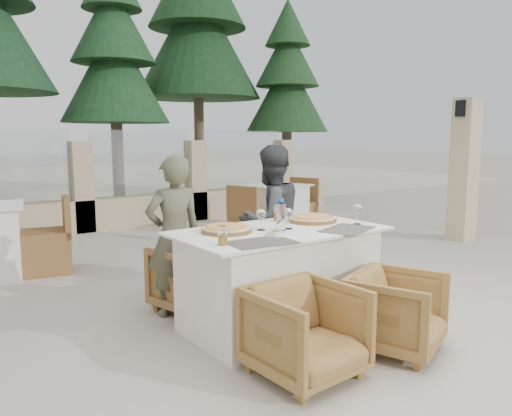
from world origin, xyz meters
TOP-DOWN VIEW (x-y plane):
  - ground at (0.00, 0.00)m, footprint 80.00×80.00m
  - perimeter_wall_far at (0.00, 4.80)m, footprint 10.00×0.34m
  - lantern_pillar at (4.20, 1.00)m, footprint 0.34×0.34m
  - pine_centre at (1.50, 7.20)m, footprint 2.20×2.20m
  - pine_mid_right at (3.80, 7.80)m, footprint 2.99×2.99m
  - pine_far_right at (5.50, 6.50)m, footprint 1.98×1.98m
  - dining_table at (0.01, -0.04)m, footprint 1.60×0.90m
  - placemat_near_left at (-0.38, -0.34)m, footprint 0.48×0.34m
  - placemat_near_right at (0.43, -0.35)m, footprint 0.53×0.44m
  - pizza_left at (-0.37, 0.09)m, footprint 0.44×0.44m
  - pizza_right at (0.46, 0.07)m, footprint 0.44×0.44m
  - water_bottle at (-0.00, -0.09)m, footprint 0.09×0.09m
  - wine_glass_centre at (-0.12, 0.01)m, footprint 0.10×0.10m
  - wine_glass_near at (0.08, -0.07)m, footprint 0.09×0.09m
  - wine_glass_corner at (0.66, -0.24)m, footprint 0.10×0.10m
  - beer_glass_left at (-0.63, -0.25)m, footprint 0.08×0.08m
  - beer_glass_right at (0.25, 0.27)m, footprint 0.08×0.08m
  - olive_dish at (-0.16, -0.23)m, footprint 0.12×0.12m
  - armchair_far_left at (-0.33, 0.67)m, footprint 0.75×0.76m
  - armchair_far_right at (0.35, 0.81)m, footprint 0.65×0.66m
  - armchair_near_left at (-0.36, -0.78)m, footprint 0.64×0.65m
  - armchair_near_right at (0.40, -0.86)m, footprint 0.76×0.77m
  - diner_left at (-0.51, 0.68)m, footprint 0.51×0.35m
  - diner_right at (0.47, 0.65)m, footprint 0.70×0.56m
  - bg_table_b at (2.18, 2.72)m, footprint 1.82×1.31m

SIDE VIEW (x-z plane):
  - ground at x=0.00m, z-range 0.00..0.00m
  - armchair_near_right at x=0.40m, z-range 0.00..0.55m
  - armchair_far_left at x=-0.33m, z-range 0.00..0.57m
  - armchair_near_left at x=-0.36m, z-range 0.00..0.57m
  - armchair_far_right at x=0.35m, z-range 0.00..0.59m
  - dining_table at x=0.01m, z-range 0.00..0.77m
  - bg_table_b at x=2.18m, z-range 0.00..0.77m
  - diner_left at x=-0.51m, z-range 0.00..1.32m
  - diner_right at x=0.47m, z-range 0.00..1.40m
  - placemat_near_left at x=-0.38m, z-range 0.77..0.77m
  - placemat_near_right at x=0.43m, z-range 0.77..0.77m
  - olive_dish at x=-0.16m, z-range 0.77..0.81m
  - pizza_left at x=-0.37m, z-range 0.77..0.82m
  - pizza_right at x=0.46m, z-range 0.77..0.82m
  - perimeter_wall_far at x=0.00m, z-range 0.00..1.60m
  - beer_glass_left at x=-0.63m, z-range 0.77..0.90m
  - beer_glass_right at x=0.25m, z-range 0.77..0.91m
  - wine_glass_centre at x=-0.12m, z-range 0.77..0.95m
  - wine_glass_near at x=0.08m, z-range 0.77..0.95m
  - wine_glass_corner at x=0.66m, z-range 0.77..0.95m
  - water_bottle at x=0.00m, z-range 0.77..1.02m
  - lantern_pillar at x=4.20m, z-range 0.00..2.00m
  - pine_far_right at x=5.50m, z-range 0.00..4.50m
  - pine_centre at x=1.50m, z-range 0.00..5.00m
  - pine_mid_right at x=3.80m, z-range 0.00..6.80m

